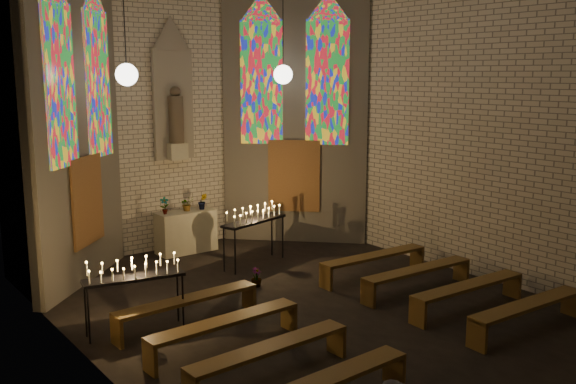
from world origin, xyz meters
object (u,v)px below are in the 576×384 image
(aisle_flower_pot, at_px, (256,277))
(votive_stand_right, at_px, (254,217))
(altar, at_px, (186,231))
(votive_stand_left, at_px, (134,272))

(aisle_flower_pot, bearing_deg, votive_stand_right, 57.29)
(altar, height_order, aisle_flower_pot, altar)
(aisle_flower_pot, xyz_separation_m, votive_stand_right, (0.83, 1.29, 0.91))
(altar, relative_size, votive_stand_left, 0.83)
(altar, bearing_deg, votive_stand_left, -127.93)
(votive_stand_right, bearing_deg, votive_stand_left, -166.87)
(altar, relative_size, votive_stand_right, 0.78)
(votive_stand_right, bearing_deg, altar, 96.24)
(votive_stand_left, height_order, votive_stand_right, votive_stand_right)
(aisle_flower_pot, distance_m, votive_stand_left, 3.10)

